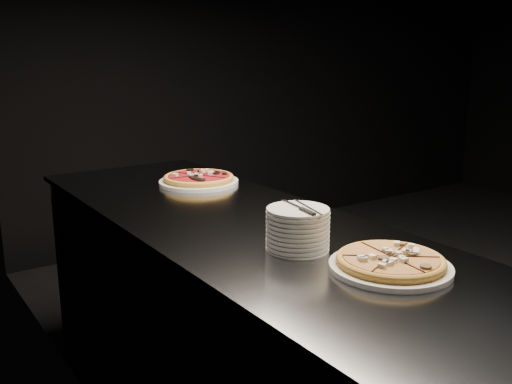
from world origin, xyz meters
TOP-DOWN VIEW (x-y plane):
  - wall_left at (-2.50, 0.00)m, footprint 0.02×5.00m
  - wall_back at (0.00, 2.50)m, footprint 5.00×0.02m
  - counter at (-2.13, 0.00)m, footprint 0.74×2.44m
  - pizza_mushroom at (-2.05, -0.52)m, footprint 0.38×0.38m
  - pizza_tomato at (-1.98, 0.66)m, footprint 0.35×0.35m
  - plate_stack at (-2.15, -0.25)m, footprint 0.18×0.18m
  - cutlery at (-2.14, -0.27)m, footprint 0.09×0.19m
  - ramekin at (-2.09, -0.12)m, footprint 0.08×0.08m

SIDE VIEW (x-z plane):
  - counter at x=-2.13m, z-range 0.00..0.92m
  - pizza_mushroom at x=-2.05m, z-range 0.92..0.96m
  - pizza_tomato at x=-1.98m, z-range 0.92..0.96m
  - ramekin at x=-2.09m, z-range 0.92..0.99m
  - plate_stack at x=-2.15m, z-range 0.92..1.04m
  - cutlery at x=-2.14m, z-range 1.04..1.05m
  - wall_left at x=-2.50m, z-range 0.00..2.80m
  - wall_back at x=0.00m, z-range 0.00..2.80m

